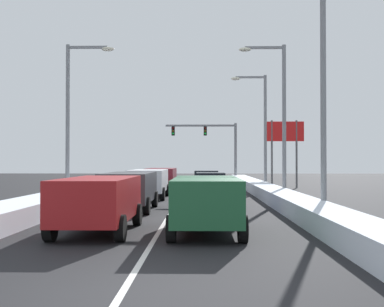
{
  "coord_description": "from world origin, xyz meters",
  "views": [
    {
      "loc": [
        1.32,
        -7.67,
        2.18
      ],
      "look_at": [
        0.62,
        27.01,
        2.73
      ],
      "focal_mm": 45.09,
      "sensor_mm": 36.0,
      "label": 1
    }
  ],
  "objects_px": {
    "sedan_navy_right_lane_second": "(212,193)",
    "street_lamp_right_mid": "(278,108)",
    "traffic_light_gantry": "(213,139)",
    "street_lamp_left_mid": "(74,108)",
    "suv_green_right_lane_nearest": "(206,200)",
    "sedan_silver_right_lane_fourth": "(206,181)",
    "suv_red_center_lane_nearest": "(99,199)",
    "street_lamp_right_far": "(261,122)",
    "roadside_sign_right": "(284,139)",
    "sedan_black_right_lane_third": "(210,185)",
    "suv_charcoal_center_lane_second": "(129,188)",
    "suv_white_center_lane_third": "(149,181)",
    "street_lamp_right_near": "(314,78)",
    "suv_maroon_center_lane_fourth": "(161,177)"
  },
  "relations": [
    {
      "from": "suv_maroon_center_lane_fourth",
      "to": "street_lamp_left_mid",
      "type": "relative_size",
      "value": 0.57
    },
    {
      "from": "suv_white_center_lane_third",
      "to": "traffic_light_gantry",
      "type": "height_order",
      "value": "traffic_light_gantry"
    },
    {
      "from": "street_lamp_right_far",
      "to": "roadside_sign_right",
      "type": "relative_size",
      "value": 1.56
    },
    {
      "from": "sedan_navy_right_lane_second",
      "to": "suv_charcoal_center_lane_second",
      "type": "xyz_separation_m",
      "value": [
        -3.64,
        -0.36,
        0.25
      ]
    },
    {
      "from": "sedan_navy_right_lane_second",
      "to": "traffic_light_gantry",
      "type": "bearing_deg",
      "value": 88.45
    },
    {
      "from": "sedan_silver_right_lane_fourth",
      "to": "street_lamp_right_near",
      "type": "relative_size",
      "value": 0.5
    },
    {
      "from": "sedan_black_right_lane_third",
      "to": "suv_charcoal_center_lane_second",
      "type": "relative_size",
      "value": 0.92
    },
    {
      "from": "suv_green_right_lane_nearest",
      "to": "sedan_navy_right_lane_second",
      "type": "xyz_separation_m",
      "value": [
        0.32,
        6.95,
        -0.25
      ]
    },
    {
      "from": "suv_charcoal_center_lane_second",
      "to": "suv_white_center_lane_third",
      "type": "height_order",
      "value": "same"
    },
    {
      "from": "suv_red_center_lane_nearest",
      "to": "traffic_light_gantry",
      "type": "relative_size",
      "value": 0.65
    },
    {
      "from": "street_lamp_right_near",
      "to": "street_lamp_right_far",
      "type": "relative_size",
      "value": 1.06
    },
    {
      "from": "sedan_silver_right_lane_fourth",
      "to": "traffic_light_gantry",
      "type": "xyz_separation_m",
      "value": [
        0.93,
        16.75,
        3.73
      ]
    },
    {
      "from": "street_lamp_right_far",
      "to": "street_lamp_left_mid",
      "type": "relative_size",
      "value": 1.0
    },
    {
      "from": "street_lamp_right_far",
      "to": "street_lamp_right_mid",
      "type": "bearing_deg",
      "value": -90.52
    },
    {
      "from": "sedan_navy_right_lane_second",
      "to": "street_lamp_right_far",
      "type": "bearing_deg",
      "value": 74.62
    },
    {
      "from": "suv_red_center_lane_nearest",
      "to": "street_lamp_left_mid",
      "type": "xyz_separation_m",
      "value": [
        -3.87,
        11.63,
        4.1
      ]
    },
    {
      "from": "sedan_silver_right_lane_fourth",
      "to": "street_lamp_left_mid",
      "type": "height_order",
      "value": "street_lamp_left_mid"
    },
    {
      "from": "suv_charcoal_center_lane_second",
      "to": "street_lamp_right_far",
      "type": "distance_m",
      "value": 16.96
    },
    {
      "from": "suv_green_right_lane_nearest",
      "to": "sedan_navy_right_lane_second",
      "type": "relative_size",
      "value": 1.09
    },
    {
      "from": "street_lamp_right_mid",
      "to": "traffic_light_gantry",
      "type": "bearing_deg",
      "value": 97.31
    },
    {
      "from": "suv_maroon_center_lane_fourth",
      "to": "traffic_light_gantry",
      "type": "xyz_separation_m",
      "value": [
        4.14,
        16.67,
        3.48
      ]
    },
    {
      "from": "sedan_black_right_lane_third",
      "to": "street_lamp_right_far",
      "type": "relative_size",
      "value": 0.52
    },
    {
      "from": "suv_charcoal_center_lane_second",
      "to": "street_lamp_right_far",
      "type": "bearing_deg",
      "value": 62.64
    },
    {
      "from": "traffic_light_gantry",
      "to": "street_lamp_right_far",
      "type": "xyz_separation_m",
      "value": [
        3.13,
        -15.13,
        0.61
      ]
    },
    {
      "from": "sedan_navy_right_lane_second",
      "to": "street_lamp_right_mid",
      "type": "height_order",
      "value": "street_lamp_right_mid"
    },
    {
      "from": "sedan_navy_right_lane_second",
      "to": "suv_maroon_center_lane_fourth",
      "type": "distance_m",
      "value": 13.15
    },
    {
      "from": "street_lamp_right_near",
      "to": "roadside_sign_right",
      "type": "xyz_separation_m",
      "value": [
        2.38,
        20.74,
        -1.33
      ]
    },
    {
      "from": "suv_green_right_lane_nearest",
      "to": "street_lamp_right_far",
      "type": "height_order",
      "value": "street_lamp_right_far"
    },
    {
      "from": "sedan_silver_right_lane_fourth",
      "to": "street_lamp_left_mid",
      "type": "xyz_separation_m",
      "value": [
        -7.34,
        -7.88,
        4.35
      ]
    },
    {
      "from": "suv_charcoal_center_lane_second",
      "to": "sedan_silver_right_lane_fourth",
      "type": "bearing_deg",
      "value": 74.91
    },
    {
      "from": "street_lamp_right_near",
      "to": "street_lamp_left_mid",
      "type": "height_order",
      "value": "street_lamp_right_near"
    },
    {
      "from": "suv_charcoal_center_lane_second",
      "to": "suv_white_center_lane_third",
      "type": "relative_size",
      "value": 1.0
    },
    {
      "from": "sedan_black_right_lane_third",
      "to": "sedan_navy_right_lane_second",
      "type": "bearing_deg",
      "value": -90.46
    },
    {
      "from": "sedan_navy_right_lane_second",
      "to": "suv_charcoal_center_lane_second",
      "type": "bearing_deg",
      "value": -174.32
    },
    {
      "from": "traffic_light_gantry",
      "to": "suv_red_center_lane_nearest",
      "type": "bearing_deg",
      "value": -96.91
    },
    {
      "from": "suv_white_center_lane_third",
      "to": "roadside_sign_right",
      "type": "height_order",
      "value": "roadside_sign_right"
    },
    {
      "from": "street_lamp_right_mid",
      "to": "sedan_silver_right_lane_fourth",
      "type": "bearing_deg",
      "value": 119.56
    },
    {
      "from": "street_lamp_right_far",
      "to": "roadside_sign_right",
      "type": "bearing_deg",
      "value": 55.92
    },
    {
      "from": "traffic_light_gantry",
      "to": "street_lamp_left_mid",
      "type": "bearing_deg",
      "value": -108.56
    },
    {
      "from": "sedan_navy_right_lane_second",
      "to": "suv_white_center_lane_third",
      "type": "bearing_deg",
      "value": 118.19
    },
    {
      "from": "sedan_navy_right_lane_second",
      "to": "street_lamp_left_mid",
      "type": "distance_m",
      "value": 9.87
    },
    {
      "from": "suv_charcoal_center_lane_second",
      "to": "suv_white_center_lane_third",
      "type": "distance_m",
      "value": 7.04
    },
    {
      "from": "suv_charcoal_center_lane_second",
      "to": "street_lamp_right_mid",
      "type": "height_order",
      "value": "street_lamp_right_mid"
    },
    {
      "from": "suv_red_center_lane_nearest",
      "to": "street_lamp_right_near",
      "type": "relative_size",
      "value": 0.54
    },
    {
      "from": "sedan_silver_right_lane_fourth",
      "to": "suv_red_center_lane_nearest",
      "type": "distance_m",
      "value": 19.82
    },
    {
      "from": "suv_charcoal_center_lane_second",
      "to": "sedan_black_right_lane_third",
      "type": "bearing_deg",
      "value": 62.02
    },
    {
      "from": "traffic_light_gantry",
      "to": "suv_maroon_center_lane_fourth",
      "type": "bearing_deg",
      "value": -103.95
    },
    {
      "from": "sedan_black_right_lane_third",
      "to": "suv_white_center_lane_third",
      "type": "distance_m",
      "value": 3.64
    },
    {
      "from": "traffic_light_gantry",
      "to": "street_lamp_right_mid",
      "type": "relative_size",
      "value": 0.86
    },
    {
      "from": "street_lamp_left_mid",
      "to": "roadside_sign_right",
      "type": "height_order",
      "value": "street_lamp_left_mid"
    }
  ]
}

